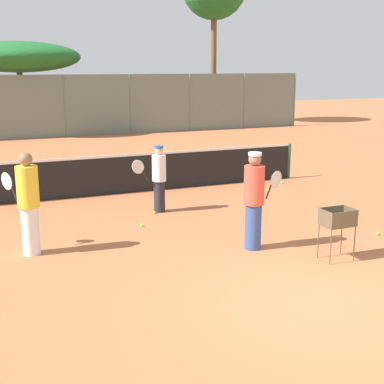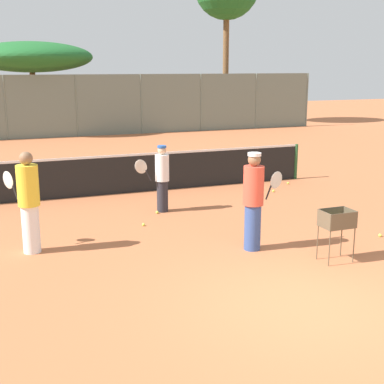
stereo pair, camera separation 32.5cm
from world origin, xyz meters
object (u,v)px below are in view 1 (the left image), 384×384
Objects in this scene: tennis_net at (147,171)px; player_red_cap at (159,178)px; player_yellow_shirt at (254,200)px; player_white_outfit at (28,203)px; ball_cart at (337,222)px.

player_red_cap is at bearing -100.80° from tennis_net.
tennis_net is at bearing 81.25° from player_yellow_shirt.
player_red_cap is 3.28m from player_yellow_shirt.
ball_cart is (4.98, -2.41, -0.27)m from player_white_outfit.
player_white_outfit is 1.20× the size of player_red_cap.
player_red_cap is at bearing 90.96° from player_yellow_shirt.
tennis_net is 5.02× the size of player_yellow_shirt.
tennis_net is 5.86× the size of player_red_cap.
player_yellow_shirt reaches higher than tennis_net.
player_red_cap is (-0.41, -2.16, 0.27)m from tennis_net.
ball_cart is at bearing -150.13° from player_white_outfit.
tennis_net is 5.37m from player_yellow_shirt.
player_white_outfit is 5.54m from ball_cart.
player_yellow_shirt is at bearing 134.77° from ball_cart.
ball_cart is (1.07, -1.08, -0.25)m from player_yellow_shirt.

